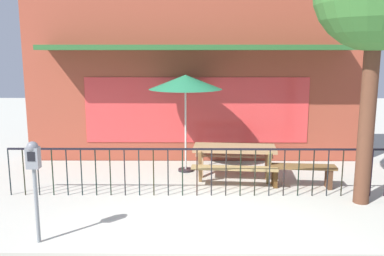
# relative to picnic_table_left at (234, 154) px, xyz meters

# --- Properties ---
(ground) EXTENTS (40.00, 40.00, 0.00)m
(ground) POSITION_rel_picnic_table_left_xyz_m (-0.83, -2.80, -0.61)
(ground) COLOR #B2B1A5
(pub_storefront) EXTENTS (8.88, 1.46, 4.74)m
(pub_storefront) POSITION_rel_picnic_table_left_xyz_m (-0.83, 1.92, 1.76)
(pub_storefront) COLOR #512D27
(pub_storefront) RESTS_ON ground
(patio_fence_front) EXTENTS (7.48, 0.04, 0.97)m
(patio_fence_front) POSITION_rel_picnic_table_left_xyz_m (-0.83, -0.99, 0.05)
(patio_fence_front) COLOR black
(patio_fence_front) RESTS_ON ground
(picnic_table_left) EXTENTS (1.91, 1.51, 0.79)m
(picnic_table_left) POSITION_rel_picnic_table_left_xyz_m (0.00, 0.00, 0.00)
(picnic_table_left) COLOR #9E7650
(picnic_table_left) RESTS_ON ground
(patio_umbrella) EXTENTS (1.72, 1.72, 2.31)m
(patio_umbrella) POSITION_rel_picnic_table_left_xyz_m (-1.09, 0.74, 1.51)
(patio_umbrella) COLOR black
(patio_umbrella) RESTS_ON ground
(patio_bench) EXTENTS (1.42, 0.44, 0.48)m
(patio_bench) POSITION_rel_picnic_table_left_xyz_m (1.38, -0.46, -0.26)
(patio_bench) COLOR brown
(patio_bench) RESTS_ON ground
(parking_meter_near) EXTENTS (0.18, 0.17, 1.55)m
(parking_meter_near) POSITION_rel_picnic_table_left_xyz_m (-3.21, -3.05, 0.58)
(parking_meter_near) COLOR slate
(parking_meter_near) RESTS_ON ground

